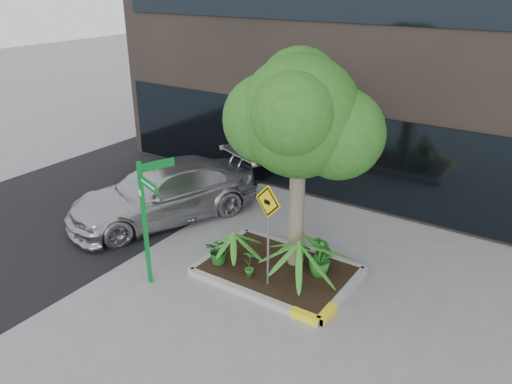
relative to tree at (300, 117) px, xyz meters
The scene contains 14 objects.
ground 3.61m from the tree, 117.84° to the right, with size 80.00×80.00×0.00m, color gray.
asphalt_road 7.77m from the tree, behind, with size 7.00×80.00×0.01m, color black.
planter 3.45m from the tree, 108.88° to the right, with size 3.35×2.36×0.15m.
tree is the anchor object (origin of this frame).
palm_front 2.56m from the tree, 56.96° to the right, with size 1.15×1.15×1.27m.
palm_left 3.01m from the tree, 147.90° to the right, with size 0.84×0.84×0.93m.
palm_back 2.66m from the tree, 31.21° to the left, with size 0.85×0.85×0.94m.
parked_car 5.03m from the tree, behind, with size 2.10×5.17×1.50m, color #B4B3B8.
shrub_a 3.48m from the tree, 144.66° to the right, with size 0.58×0.58×0.65m, color #1B5A19.
shrub_b 3.03m from the tree, 13.78° to the right, with size 0.47×0.47×0.84m, color #217024.
shrub_c 3.26m from the tree, 115.70° to the right, with size 0.34×0.34×0.64m, color #256B21.
shrub_d 3.03m from the tree, ahead, with size 0.45×0.45×0.82m, color #265B1A.
street_sign_post 3.64m from the tree, 135.58° to the right, with size 0.77×0.99×2.76m.
cattle_sign 2.14m from the tree, 91.98° to the right, with size 0.68×0.19×2.26m.
Camera 1 is at (5.03, -7.85, 6.11)m, focal length 35.00 mm.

